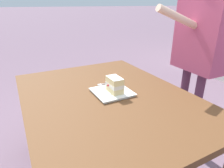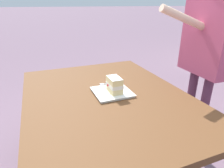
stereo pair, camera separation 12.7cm
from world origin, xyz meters
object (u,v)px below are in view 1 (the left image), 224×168
at_px(dessert_fork, 107,83).
at_px(diner_person, 200,40).
at_px(patio_table, 107,106).
at_px(dessert_plate, 112,92).
at_px(cake_slice, 115,85).

bearing_deg(dessert_fork, diner_person, 74.53).
bearing_deg(diner_person, dessert_fork, -105.47).
xyz_separation_m(patio_table, diner_person, (0.02, 0.80, 0.39)).
bearing_deg(dessert_plate, dessert_fork, 166.26).
bearing_deg(patio_table, diner_person, 88.37).
xyz_separation_m(dessert_fork, diner_person, (0.20, 0.72, 0.30)).
distance_m(patio_table, dessert_plate, 0.10).
bearing_deg(patio_table, cake_slice, 77.25).
relative_size(dessert_plate, diner_person, 0.16).
height_order(dessert_plate, diner_person, diner_person).
distance_m(dessert_fork, diner_person, 0.80).
distance_m(cake_slice, dessert_fork, 0.20).
height_order(dessert_plate, dessert_fork, dessert_plate).
height_order(dessert_plate, cake_slice, cake_slice).
xyz_separation_m(dessert_plate, diner_person, (0.03, 0.76, 0.30)).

